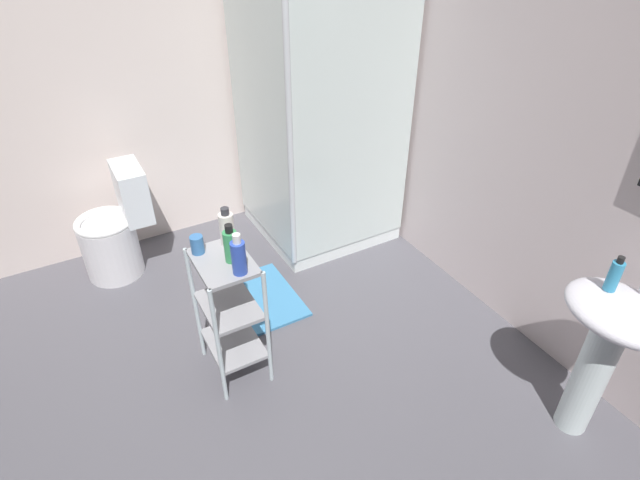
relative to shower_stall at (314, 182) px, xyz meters
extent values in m
cube|color=#54525A|center=(1.21, -1.23, -0.47)|extent=(4.20, 4.20, 0.02)
cube|color=silver|center=(1.21, 0.62, 0.79)|extent=(4.20, 0.10, 2.50)
cube|color=silver|center=(-0.64, -1.23, 0.79)|extent=(0.10, 4.20, 2.50)
cube|color=white|center=(-0.10, 0.10, -0.41)|extent=(0.90, 0.90, 0.10)
cube|color=silver|center=(-0.10, -0.35, 0.59)|extent=(0.90, 0.02, 1.90)
cube|color=silver|center=(0.35, 0.10, 0.59)|extent=(0.02, 0.90, 1.90)
cylinder|color=silver|center=(0.35, -0.35, 0.59)|extent=(0.04, 0.04, 1.90)
cylinder|color=silver|center=(-0.10, 0.10, -0.36)|extent=(0.08, 0.08, 0.00)
cylinder|color=white|center=(2.11, 0.29, -0.12)|extent=(0.15, 0.15, 0.68)
ellipsoid|color=white|center=(2.11, 0.29, 0.28)|extent=(0.46, 0.37, 0.13)
cylinder|color=white|center=(-0.27, -1.43, -0.26)|extent=(0.37, 0.37, 0.40)
torus|color=white|center=(-0.27, -1.43, -0.05)|extent=(0.37, 0.37, 0.04)
cube|color=white|center=(-0.27, -1.21, 0.12)|extent=(0.35, 0.17, 0.36)
cylinder|color=silver|center=(0.77, -1.15, -0.09)|extent=(0.02, 0.02, 0.74)
cylinder|color=silver|center=(1.13, -1.15, -0.09)|extent=(0.02, 0.02, 0.74)
cylinder|color=silver|center=(0.77, -0.89, -0.09)|extent=(0.02, 0.02, 0.74)
cylinder|color=silver|center=(1.13, -0.89, -0.09)|extent=(0.02, 0.02, 0.74)
cube|color=#99999E|center=(0.95, -1.02, -0.28)|extent=(0.36, 0.26, 0.02)
cube|color=#99999E|center=(0.95, -1.02, -0.01)|extent=(0.36, 0.26, 0.02)
cube|color=#99999E|center=(0.95, -1.02, 0.27)|extent=(0.36, 0.26, 0.02)
cylinder|color=#389ED1|center=(2.03, 0.30, 0.42)|extent=(0.05, 0.05, 0.14)
cylinder|color=black|center=(2.03, 0.30, 0.50)|extent=(0.03, 0.03, 0.03)
cylinder|color=blue|center=(1.07, -0.98, 0.36)|extent=(0.07, 0.07, 0.17)
cylinder|color=white|center=(1.07, -0.98, 0.47)|extent=(0.04, 0.04, 0.04)
cylinder|color=#369756|center=(0.97, -0.98, 0.36)|extent=(0.07, 0.07, 0.16)
cylinder|color=black|center=(0.97, -0.98, 0.46)|extent=(0.04, 0.04, 0.04)
cylinder|color=silver|center=(0.82, -0.94, 0.36)|extent=(0.07, 0.07, 0.17)
cylinder|color=#333338|center=(0.82, -0.94, 0.46)|extent=(0.04, 0.04, 0.04)
cylinder|color=#3870B2|center=(0.83, -1.10, 0.32)|extent=(0.06, 0.06, 0.09)
cube|color=teal|center=(0.49, -0.65, -0.45)|extent=(0.60, 0.40, 0.02)
camera|label=1|loc=(2.86, -1.56, 1.72)|focal=28.36mm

